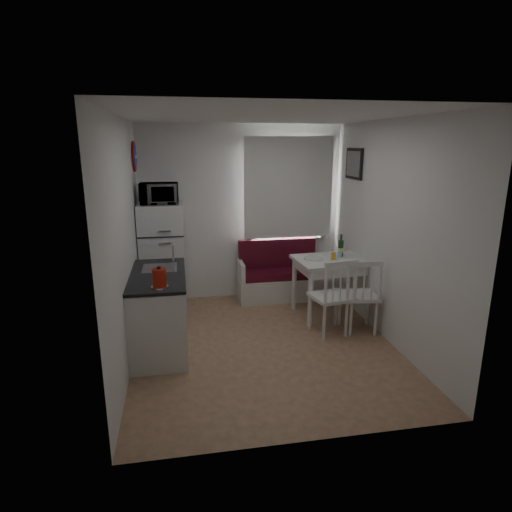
# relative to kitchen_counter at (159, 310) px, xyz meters

# --- Properties ---
(floor) EXTENTS (3.00, 3.50, 0.02)m
(floor) POSITION_rel_kitchen_counter_xyz_m (1.20, -0.16, -0.46)
(floor) COLOR #8D664B
(floor) RESTS_ON ground
(ceiling) EXTENTS (3.00, 3.50, 0.02)m
(ceiling) POSITION_rel_kitchen_counter_xyz_m (1.20, -0.16, 2.14)
(ceiling) COLOR white
(ceiling) RESTS_ON wall_back
(wall_back) EXTENTS (3.00, 0.02, 2.60)m
(wall_back) POSITION_rel_kitchen_counter_xyz_m (1.20, 1.59, 0.84)
(wall_back) COLOR white
(wall_back) RESTS_ON floor
(wall_front) EXTENTS (3.00, 0.02, 2.60)m
(wall_front) POSITION_rel_kitchen_counter_xyz_m (1.20, -1.91, 0.84)
(wall_front) COLOR white
(wall_front) RESTS_ON floor
(wall_left) EXTENTS (0.02, 3.50, 2.60)m
(wall_left) POSITION_rel_kitchen_counter_xyz_m (-0.30, -0.16, 0.84)
(wall_left) COLOR white
(wall_left) RESTS_ON floor
(wall_right) EXTENTS (0.02, 3.50, 2.60)m
(wall_right) POSITION_rel_kitchen_counter_xyz_m (2.70, -0.16, 0.84)
(wall_right) COLOR white
(wall_right) RESTS_ON floor
(window) EXTENTS (1.22, 0.06, 1.47)m
(window) POSITION_rel_kitchen_counter_xyz_m (1.90, 1.56, 1.17)
(window) COLOR white
(window) RESTS_ON wall_back
(curtain) EXTENTS (1.35, 0.02, 1.50)m
(curtain) POSITION_rel_kitchen_counter_xyz_m (1.90, 1.49, 1.22)
(curtain) COLOR white
(curtain) RESTS_ON wall_back
(kitchen_counter) EXTENTS (0.62, 1.32, 1.16)m
(kitchen_counter) POSITION_rel_kitchen_counter_xyz_m (0.00, 0.00, 0.00)
(kitchen_counter) COLOR white
(kitchen_counter) RESTS_ON floor
(wall_sign) EXTENTS (0.03, 0.40, 0.40)m
(wall_sign) POSITION_rel_kitchen_counter_xyz_m (-0.27, 1.29, 1.69)
(wall_sign) COLOR #1A36A1
(wall_sign) RESTS_ON wall_left
(picture_frame) EXTENTS (0.04, 0.52, 0.42)m
(picture_frame) POSITION_rel_kitchen_counter_xyz_m (2.67, 0.94, 1.59)
(picture_frame) COLOR black
(picture_frame) RESTS_ON wall_right
(bench) EXTENTS (1.26, 0.48, 0.90)m
(bench) POSITION_rel_kitchen_counter_xyz_m (1.74, 1.35, -0.16)
(bench) COLOR white
(bench) RESTS_ON floor
(dining_table) EXTENTS (1.13, 0.83, 0.80)m
(dining_table) POSITION_rel_kitchen_counter_xyz_m (2.34, 0.60, 0.26)
(dining_table) COLOR white
(dining_table) RESTS_ON floor
(chair_left) EXTENTS (0.54, 0.52, 0.53)m
(chair_left) POSITION_rel_kitchen_counter_xyz_m (2.09, -0.07, 0.15)
(chair_left) COLOR white
(chair_left) RESTS_ON floor
(chair_right) EXTENTS (0.51, 0.49, 0.52)m
(chair_right) POSITION_rel_kitchen_counter_xyz_m (2.45, -0.07, 0.14)
(chair_right) COLOR white
(chair_right) RESTS_ON floor
(fridge) EXTENTS (0.61, 0.61, 1.53)m
(fridge) POSITION_rel_kitchen_counter_xyz_m (0.02, 1.24, 0.31)
(fridge) COLOR white
(fridge) RESTS_ON floor
(microwave) EXTENTS (0.51, 0.34, 0.28)m
(microwave) POSITION_rel_kitchen_counter_xyz_m (0.02, 1.19, 1.21)
(microwave) COLOR white
(microwave) RESTS_ON fridge
(kettle) EXTENTS (0.17, 0.17, 0.23)m
(kettle) POSITION_rel_kitchen_counter_xyz_m (0.05, -0.54, 0.56)
(kettle) COLOR #A61A0D
(kettle) RESTS_ON kitchen_counter
(wine_bottle) EXTENTS (0.08, 0.08, 0.31)m
(wine_bottle) POSITION_rel_kitchen_counter_xyz_m (2.45, 0.70, 0.50)
(wine_bottle) COLOR #15431C
(wine_bottle) RESTS_ON dining_table
(drinking_glass_orange) EXTENTS (0.06, 0.06, 0.10)m
(drinking_glass_orange) POSITION_rel_kitchen_counter_xyz_m (2.29, 0.55, 0.40)
(drinking_glass_orange) COLOR gold
(drinking_glass_orange) RESTS_ON dining_table
(drinking_glass_blue) EXTENTS (0.06, 0.06, 0.10)m
(drinking_glass_blue) POSITION_rel_kitchen_counter_xyz_m (2.42, 0.65, 0.40)
(drinking_glass_blue) COLOR #88C9E7
(drinking_glass_blue) RESTS_ON dining_table
(plate) EXTENTS (0.26, 0.26, 0.02)m
(plate) POSITION_rel_kitchen_counter_xyz_m (2.04, 0.62, 0.36)
(plate) COLOR white
(plate) RESTS_ON dining_table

